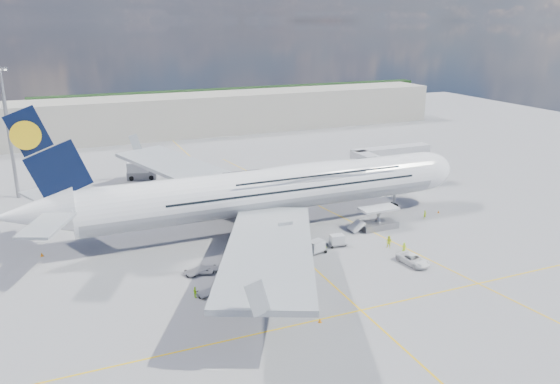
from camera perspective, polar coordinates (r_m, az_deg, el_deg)
name	(u,v)px	position (r m, az deg, el deg)	size (l,w,h in m)	color
ground	(294,250)	(84.56, 1.44, -6.05)	(300.00, 300.00, 0.00)	gray
taxi_line_main	(294,250)	(84.56, 1.44, -6.04)	(0.25, 220.00, 0.01)	#EAB70C
taxi_line_cross	(361,310)	(68.74, 8.45, -12.12)	(120.00, 0.25, 0.01)	#EAB70C
taxi_line_diag	(342,217)	(98.77, 6.48, -2.62)	(0.25, 100.00, 0.01)	#EAB70C
airliner	(271,189)	(90.91, -0.97, 0.28)	(77.26, 79.15, 23.71)	white
jet_bridge	(385,158)	(113.71, 10.90, 3.47)	(18.80, 12.10, 8.50)	#B7B7BC
cargo_loader	(377,221)	(94.05, 10.11, -3.02)	(8.53, 3.20, 3.67)	silver
light_mast	(9,132)	(117.70, -26.47, 5.59)	(3.00, 0.70, 25.50)	gray
terminal	(166,116)	(170.96, -11.84, 7.75)	(180.00, 16.00, 12.00)	#B2AD9E
tree_line	(242,98)	(224.58, -3.98, 9.80)	(160.00, 6.00, 8.00)	#193814
dolly_row_a	(209,292)	(71.96, -7.46, -10.32)	(3.48, 2.51, 0.46)	gray
dolly_row_b	(208,269)	(78.26, -7.57, -7.95)	(3.44, 2.59, 0.45)	gray
dolly_row_c	(202,271)	(77.62, -8.15, -8.19)	(3.47, 2.72, 0.45)	gray
dolly_back	(196,271)	(77.72, -8.73, -8.15)	(3.89, 3.07, 0.50)	gray
dolly_nose_far	(337,240)	(85.99, 5.99, -5.02)	(3.06, 1.86, 1.84)	gray
dolly_nose_near	(316,246)	(83.14, 3.82, -5.70)	(3.51, 2.51, 2.00)	gray
baggage_tug	(308,251)	(82.69, 2.91, -6.13)	(2.59, 1.66, 1.49)	white
catering_truck_inner	(201,189)	(109.49, -8.31, 0.32)	(6.91, 4.47, 3.82)	gray
catering_truck_outer	(141,171)	(125.02, -14.28, 2.12)	(6.93, 3.91, 3.90)	gray
service_van	(413,260)	(81.75, 13.73, -6.87)	(2.44, 5.29, 1.47)	white
crew_nose	(425,215)	(100.42, 14.90, -2.30)	(0.57, 0.38, 1.57)	#B3DA17
crew_loader	(389,242)	(86.39, 11.33, -5.15)	(0.98, 0.76, 2.01)	#E4F419
crew_wing	(195,292)	(71.27, -8.86, -10.31)	(0.89, 0.37, 1.51)	#B5FF1A
crew_van	(404,247)	(85.51, 12.84, -5.66)	(0.76, 0.49, 1.55)	#B3E117
crew_tug	(323,247)	(83.72, 4.55, -5.71)	(1.12, 0.64, 1.73)	#BDF019
cone_nose	(438,212)	(104.30, 16.23, -2.00)	(0.37, 0.37, 0.48)	orange
cone_wing_left_inner	(178,217)	(99.13, -10.64, -2.56)	(0.48, 0.48, 0.61)	orange
cone_wing_left_outer	(173,201)	(108.09, -11.13, -0.93)	(0.39, 0.39, 0.49)	orange
cone_wing_right_inner	(258,271)	(77.31, -2.28, -8.20)	(0.42, 0.42, 0.53)	orange
cone_wing_right_outer	(320,320)	(65.64, 4.19, -13.23)	(0.43, 0.43, 0.55)	orange
cone_tail	(42,254)	(89.59, -23.63, -6.00)	(0.48, 0.48, 0.62)	orange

